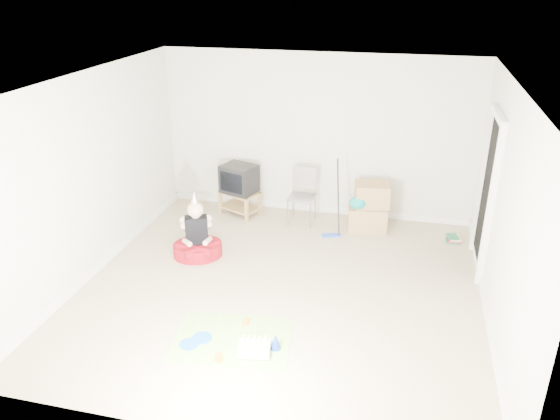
% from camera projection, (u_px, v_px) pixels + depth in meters
% --- Properties ---
extents(ground, '(5.00, 5.00, 0.00)m').
position_uv_depth(ground, '(280.00, 287.00, 6.95)').
color(ground, tan).
rests_on(ground, ground).
extents(doorway_recess, '(0.02, 0.90, 2.05)m').
position_uv_depth(doorway_recess, '(487.00, 196.00, 7.08)').
color(doorway_recess, black).
rests_on(doorway_recess, ground).
extents(tv_stand, '(0.73, 0.61, 0.39)m').
position_uv_depth(tv_stand, '(240.00, 201.00, 8.97)').
color(tv_stand, olive).
rests_on(tv_stand, ground).
extents(crt_tv, '(0.64, 0.58, 0.45)m').
position_uv_depth(crt_tv, '(239.00, 179.00, 8.81)').
color(crt_tv, black).
rests_on(crt_tv, tv_stand).
extents(folding_chair, '(0.42, 0.40, 0.89)m').
position_uv_depth(folding_chair, '(302.00, 197.00, 8.59)').
color(folding_chair, gray).
rests_on(folding_chair, ground).
extents(cardboard_boxes, '(0.65, 0.54, 0.74)m').
position_uv_depth(cardboard_boxes, '(369.00, 207.00, 8.41)').
color(cardboard_boxes, tan).
rests_on(cardboard_boxes, ground).
extents(floor_mop, '(0.30, 0.37, 1.14)m').
position_uv_depth(floor_mop, '(332.00, 221.00, 8.18)').
color(floor_mop, blue).
rests_on(floor_mop, ground).
extents(book_pile, '(0.20, 0.24, 0.10)m').
position_uv_depth(book_pile, '(453.00, 238.00, 8.13)').
color(book_pile, '#246E47').
rests_on(book_pile, ground).
extents(seated_woman, '(0.89, 0.89, 0.98)m').
position_uv_depth(seated_woman, '(197.00, 242.00, 7.65)').
color(seated_woman, maroon).
rests_on(seated_woman, ground).
extents(party_mat, '(1.38, 1.07, 0.01)m').
position_uv_depth(party_mat, '(232.00, 339.00, 5.98)').
color(party_mat, '#E7309A').
rests_on(party_mat, ground).
extents(birthday_cake, '(0.38, 0.32, 0.15)m').
position_uv_depth(birthday_cake, '(254.00, 349.00, 5.75)').
color(birthday_cake, white).
rests_on(birthday_cake, party_mat).
extents(blue_plate_near, '(0.30, 0.30, 0.01)m').
position_uv_depth(blue_plate_near, '(202.00, 338.00, 5.98)').
color(blue_plate_near, blue).
rests_on(blue_plate_near, party_mat).
extents(blue_plate_far, '(0.28, 0.28, 0.01)m').
position_uv_depth(blue_plate_far, '(189.00, 344.00, 5.88)').
color(blue_plate_far, blue).
rests_on(blue_plate_far, party_mat).
extents(orange_cup_near, '(0.08, 0.08, 0.07)m').
position_uv_depth(orange_cup_near, '(246.00, 321.00, 6.21)').
color(orange_cup_near, orange).
rests_on(orange_cup_near, party_mat).
extents(orange_cup_far, '(0.10, 0.10, 0.09)m').
position_uv_depth(orange_cup_far, '(219.00, 358.00, 5.62)').
color(orange_cup_far, orange).
rests_on(orange_cup_far, party_mat).
extents(blue_party_hat, '(0.15, 0.15, 0.18)m').
position_uv_depth(blue_party_hat, '(276.00, 341.00, 5.79)').
color(blue_party_hat, blue).
rests_on(blue_party_hat, party_mat).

